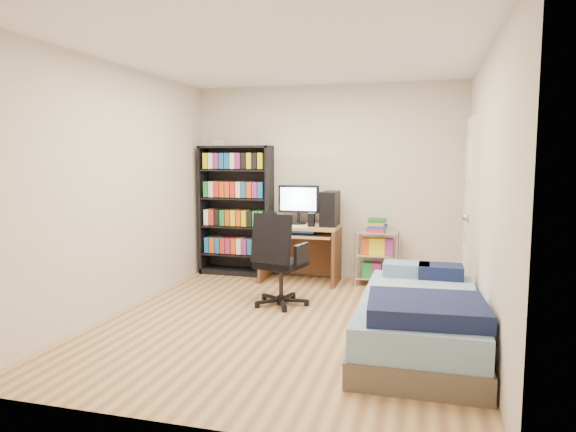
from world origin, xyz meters
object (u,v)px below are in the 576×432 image
(bed, at_px, (420,320))
(computer_desk, at_px, (309,230))
(office_chair, at_px, (279,276))
(media_shelf, at_px, (236,209))

(bed, bearing_deg, computer_desk, 124.81)
(bed, bearing_deg, office_chair, 148.84)
(media_shelf, height_order, computer_desk, media_shelf)
(office_chair, bearing_deg, media_shelf, 139.86)
(media_shelf, bearing_deg, office_chair, -53.18)
(media_shelf, relative_size, bed, 0.93)
(office_chair, height_order, bed, office_chair)
(computer_desk, distance_m, bed, 2.50)
(computer_desk, xyz_separation_m, office_chair, (-0.06, -1.14, -0.34))
(media_shelf, distance_m, computer_desk, 1.08)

